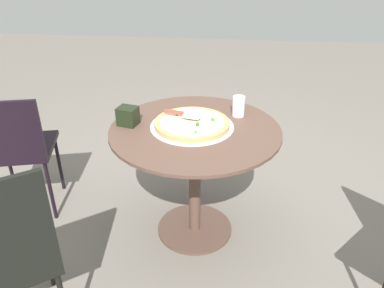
% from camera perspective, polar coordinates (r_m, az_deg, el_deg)
% --- Properties ---
extents(ground_plane, '(10.00, 10.00, 0.00)m').
position_cam_1_polar(ground_plane, '(2.48, 0.40, -12.57)').
color(ground_plane, '#6A635A').
extents(patio_table, '(0.94, 0.94, 0.72)m').
position_cam_1_polar(patio_table, '(2.17, 0.45, -1.83)').
color(patio_table, brown).
rests_on(patio_table, ground).
extents(pizza_on_tray, '(0.46, 0.46, 0.05)m').
position_cam_1_polar(pizza_on_tray, '(2.09, 0.00, 3.02)').
color(pizza_on_tray, silver).
rests_on(pizza_on_tray, patio_table).
extents(pizza_server, '(0.22, 0.10, 0.02)m').
position_cam_1_polar(pizza_server, '(2.12, -1.45, 4.53)').
color(pizza_server, silver).
rests_on(pizza_server, pizza_on_tray).
extents(drinking_cup, '(0.07, 0.07, 0.12)m').
position_cam_1_polar(drinking_cup, '(2.22, 6.95, 5.61)').
color(drinking_cup, white).
rests_on(drinking_cup, patio_table).
extents(napkin_dispenser, '(0.12, 0.11, 0.10)m').
position_cam_1_polar(napkin_dispenser, '(2.13, -9.54, 4.14)').
color(napkin_dispenser, black).
rests_on(napkin_dispenser, patio_table).
extents(patio_chair_far, '(0.58, 0.58, 0.93)m').
position_cam_1_polar(patio_chair_far, '(1.75, -26.70, -14.58)').
color(patio_chair_far, black).
rests_on(patio_chair_far, ground).
extents(patio_chair_corner, '(0.48, 0.48, 0.84)m').
position_cam_1_polar(patio_chair_corner, '(2.58, -24.63, -0.23)').
color(patio_chair_corner, black).
rests_on(patio_chair_corner, ground).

